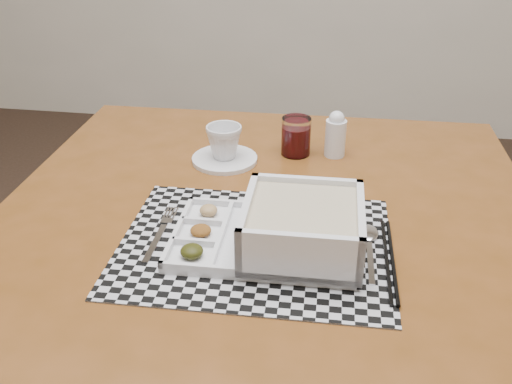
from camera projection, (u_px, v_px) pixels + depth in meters
dining_table at (266, 247)px, 1.15m from camera, size 1.09×1.09×0.80m
placemat at (255, 245)px, 1.01m from camera, size 0.49×0.39×0.00m
serving_tray at (293, 232)px, 0.97m from camera, size 0.33×0.23×0.10m
fork at (161, 232)px, 1.04m from camera, size 0.02×0.19×0.00m
spoon at (369, 237)px, 1.02m from camera, size 0.04×0.18×0.01m
chopsticks at (390, 260)px, 0.96m from camera, size 0.02×0.24×0.01m
saucer at (225, 159)px, 1.31m from camera, size 0.15×0.15×0.01m
cup at (224, 142)px, 1.29m from camera, size 0.10×0.10×0.08m
juice_glass at (296, 138)px, 1.32m from camera, size 0.07×0.07×0.09m
creamer_bottle at (336, 135)px, 1.31m from camera, size 0.05×0.05×0.11m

